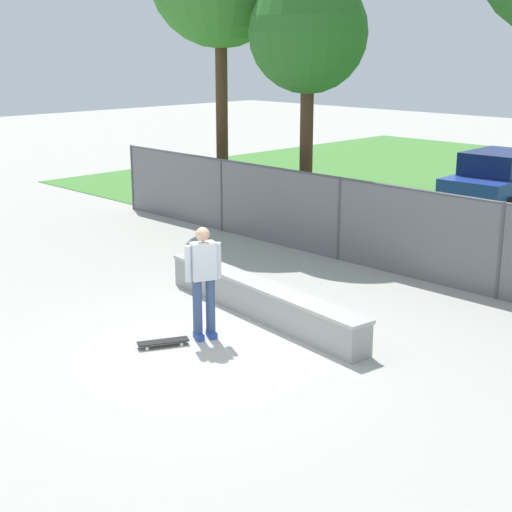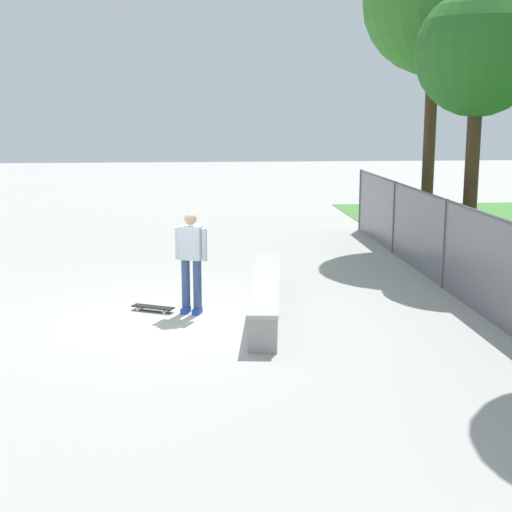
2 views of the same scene
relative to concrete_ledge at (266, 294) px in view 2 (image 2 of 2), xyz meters
The scene contains 7 objects.
ground_plane 1.82m from the concrete_ledge, 73.20° to the right, with size 80.00×80.00×0.00m, color #ADAAA3.
concrete_ledge is the anchor object (origin of this frame).
skateboarder 1.52m from the concrete_ledge, 87.16° to the right, with size 0.38×0.57×1.82m.
skateboard 2.07m from the concrete_ledge, 93.02° to the right, with size 0.53×0.81×0.09m.
chainlink_fence 3.86m from the concrete_ledge, 82.15° to the left, with size 18.98×0.07×1.83m.
tree_near_left 10.18m from the concrete_ledge, 142.29° to the left, with size 3.75×3.75×8.20m.
tree_near_right 7.62m from the concrete_ledge, 124.68° to the left, with size 2.82×2.82×6.23m.
Camera 2 is at (12.35, 0.40, 3.57)m, focal length 51.63 mm.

